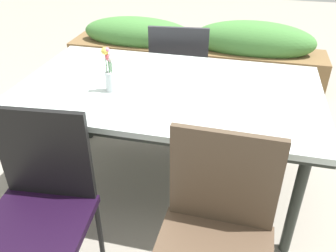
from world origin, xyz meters
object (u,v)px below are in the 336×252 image
object	(u,v)px
chair_near_left	(39,202)
flower_vase	(109,72)
chair_far_side	(180,66)
planter_box	(195,51)
chair_near_right	(216,233)
dining_table	(168,96)

from	to	relation	value
chair_near_left	flower_vase	size ratio (longest dim) A/B	3.48
chair_far_side	planter_box	size ratio (longest dim) A/B	0.33
chair_near_right	planter_box	world-z (taller)	chair_near_right
chair_far_side	flower_vase	world-z (taller)	flower_vase
chair_far_side	dining_table	bearing A→B (deg)	-89.15
chair_near_right	flower_vase	size ratio (longest dim) A/B	3.51
chair_near_left	chair_near_right	world-z (taller)	chair_near_right
chair_near_left	chair_far_side	bearing A→B (deg)	-105.78
chair_near_left	chair_far_side	xyz separation A→B (m)	(0.32, 1.73, 0.01)
chair_near_right	chair_far_side	world-z (taller)	chair_near_right
planter_box	flower_vase	bearing A→B (deg)	-95.57
chair_near_left	flower_vase	bearing A→B (deg)	-103.39
dining_table	chair_near_left	xyz separation A→B (m)	(-0.42, -0.86, -0.18)
chair_near_right	chair_far_side	size ratio (longest dim) A/B	1.04
dining_table	chair_near_left	size ratio (longest dim) A/B	1.95
chair_far_side	flower_vase	xyz separation A→B (m)	(-0.21, -1.00, 0.35)
dining_table	flower_vase	world-z (taller)	flower_vase
dining_table	planter_box	distance (m)	1.85
dining_table	planter_box	bearing A→B (deg)	94.15
flower_vase	planter_box	distance (m)	2.02
flower_vase	planter_box	xyz separation A→B (m)	(0.19, 1.93, -0.56)
dining_table	chair_near_right	world-z (taller)	chair_near_right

